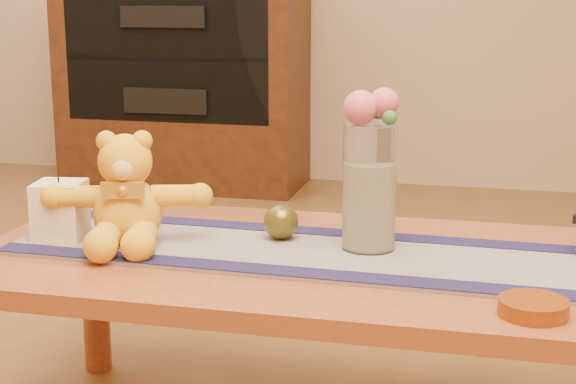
% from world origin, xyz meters
% --- Properties ---
extents(coffee_table_top, '(1.40, 0.70, 0.04)m').
position_xyz_m(coffee_table_top, '(0.00, 0.00, 0.43)').
color(coffee_table_top, brown).
rests_on(coffee_table_top, floor).
extents(table_leg_bl, '(0.07, 0.07, 0.41)m').
position_xyz_m(table_leg_bl, '(-0.64, 0.29, 0.21)').
color(table_leg_bl, brown).
rests_on(table_leg_bl, floor).
extents(persian_runner, '(1.21, 0.38, 0.01)m').
position_xyz_m(persian_runner, '(-0.03, 0.00, 0.45)').
color(persian_runner, '#1A1A49').
rests_on(persian_runner, coffee_table_top).
extents(runner_border_near, '(1.20, 0.09, 0.00)m').
position_xyz_m(runner_border_near, '(-0.04, -0.14, 0.46)').
color(runner_border_near, '#18133A').
rests_on(runner_border_near, persian_runner).
extents(runner_border_far, '(1.20, 0.09, 0.00)m').
position_xyz_m(runner_border_far, '(-0.03, 0.15, 0.46)').
color(runner_border_far, '#18133A').
rests_on(runner_border_far, persian_runner).
extents(teddy_bear, '(0.40, 0.36, 0.23)m').
position_xyz_m(teddy_bear, '(-0.39, -0.02, 0.57)').
color(teddy_bear, gold).
rests_on(teddy_bear, persian_runner).
extents(pillar_candle, '(0.12, 0.12, 0.12)m').
position_xyz_m(pillar_candle, '(-0.55, -0.03, 0.52)').
color(pillar_candle, beige).
rests_on(pillar_candle, persian_runner).
extents(candle_wick, '(0.00, 0.00, 0.01)m').
position_xyz_m(candle_wick, '(-0.55, -0.03, 0.59)').
color(candle_wick, black).
rests_on(candle_wick, pillar_candle).
extents(glass_vase, '(0.11, 0.11, 0.26)m').
position_xyz_m(glass_vase, '(0.11, 0.05, 0.59)').
color(glass_vase, silver).
rests_on(glass_vase, persian_runner).
extents(potpourri_fill, '(0.09, 0.09, 0.18)m').
position_xyz_m(potpourri_fill, '(0.11, 0.05, 0.55)').
color(potpourri_fill, beige).
rests_on(potpourri_fill, glass_vase).
extents(rose_left, '(0.07, 0.07, 0.07)m').
position_xyz_m(rose_left, '(0.09, 0.04, 0.75)').
color(rose_left, '#D94C6E').
rests_on(rose_left, glass_vase).
extents(rose_right, '(0.06, 0.06, 0.06)m').
position_xyz_m(rose_right, '(0.14, 0.05, 0.76)').
color(rose_right, '#D94C6E').
rests_on(rose_right, glass_vase).
extents(blue_flower_back, '(0.04, 0.04, 0.04)m').
position_xyz_m(blue_flower_back, '(0.12, 0.08, 0.75)').
color(blue_flower_back, '#485F9C').
rests_on(blue_flower_back, glass_vase).
extents(blue_flower_side, '(0.04, 0.04, 0.04)m').
position_xyz_m(blue_flower_side, '(0.08, 0.07, 0.74)').
color(blue_flower_side, '#485F9C').
rests_on(blue_flower_side, glass_vase).
extents(leaf_sprig, '(0.03, 0.03, 0.03)m').
position_xyz_m(leaf_sprig, '(0.15, 0.03, 0.74)').
color(leaf_sprig, '#33662D').
rests_on(leaf_sprig, glass_vase).
extents(bronze_ball, '(0.10, 0.10, 0.08)m').
position_xyz_m(bronze_ball, '(-0.08, 0.07, 0.50)').
color(bronze_ball, '#4D4619').
rests_on(bronze_ball, persian_runner).
extents(amber_dish, '(0.14, 0.14, 0.03)m').
position_xyz_m(amber_dish, '(0.43, -0.25, 0.46)').
color(amber_dish, '#BF5914').
rests_on(amber_dish, coffee_table_top).
extents(media_cabinet, '(1.20, 0.50, 1.10)m').
position_xyz_m(media_cabinet, '(-1.20, 2.48, 0.55)').
color(media_cabinet, black).
rests_on(media_cabinet, floor).
extents(cabinet_cavity, '(1.02, 0.03, 0.61)m').
position_xyz_m(cabinet_cavity, '(-1.20, 2.25, 0.66)').
color(cabinet_cavity, black).
rests_on(cabinet_cavity, media_cabinet).
extents(cabinet_shelf, '(1.02, 0.20, 0.02)m').
position_xyz_m(cabinet_shelf, '(-1.20, 2.33, 0.66)').
color(cabinet_shelf, black).
rests_on(cabinet_shelf, media_cabinet).
extents(stereo_upper, '(0.42, 0.28, 0.10)m').
position_xyz_m(stereo_upper, '(-1.20, 2.35, 0.86)').
color(stereo_upper, black).
rests_on(stereo_upper, media_cabinet).
extents(stereo_lower, '(0.42, 0.28, 0.12)m').
position_xyz_m(stereo_lower, '(-1.20, 2.35, 0.46)').
color(stereo_lower, black).
rests_on(stereo_lower, media_cabinet).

